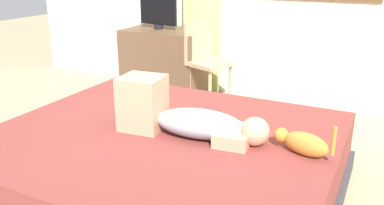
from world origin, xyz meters
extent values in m
plane|color=tan|center=(0.00, 0.00, 0.00)|extent=(16.00, 16.00, 0.00)
cube|color=#38383D|center=(-0.04, -0.08, 0.07)|extent=(2.14, 1.86, 0.14)
cube|color=brown|center=(-0.04, -0.08, 0.29)|extent=(2.08, 1.81, 0.30)
ellipsoid|color=#8C939E|center=(0.19, -0.03, 0.53)|extent=(0.58, 0.31, 0.17)
sphere|color=tan|center=(0.53, 0.00, 0.53)|extent=(0.17, 0.17, 0.17)
cube|color=tan|center=(-0.19, -0.07, 0.61)|extent=(0.28, 0.26, 0.34)
cube|color=tan|center=(0.41, -0.01, 0.48)|extent=(0.23, 0.30, 0.08)
ellipsoid|color=#C67A2D|center=(0.82, 0.00, 0.51)|extent=(0.28, 0.18, 0.13)
sphere|color=#C67A2D|center=(0.67, 0.04, 0.52)|extent=(0.08, 0.08, 0.08)
cylinder|color=#C67A2D|center=(0.96, -0.04, 0.57)|extent=(0.03, 0.03, 0.16)
cube|color=brown|center=(-1.13, 1.81, 0.37)|extent=(0.90, 0.56, 0.74)
cylinder|color=black|center=(-1.20, 1.81, 0.77)|extent=(0.10, 0.10, 0.05)
cube|color=black|center=(-1.20, 1.81, 0.94)|extent=(0.48, 0.09, 0.30)
cylinder|color=teal|center=(-0.73, 1.71, 0.79)|extent=(0.07, 0.07, 0.10)
cylinder|color=tan|center=(-0.30, 1.73, 0.22)|extent=(0.04, 0.04, 0.44)
cylinder|color=tan|center=(-0.41, 1.45, 0.22)|extent=(0.04, 0.04, 0.44)
cylinder|color=tan|center=(-0.59, 1.84, 0.22)|extent=(0.04, 0.04, 0.44)
cylinder|color=tan|center=(-0.69, 1.55, 0.22)|extent=(0.04, 0.04, 0.44)
cube|color=tan|center=(-0.50, 1.64, 0.46)|extent=(0.49, 0.49, 0.04)
cube|color=tan|center=(-0.66, 1.70, 0.67)|extent=(0.17, 0.37, 0.38)
camera|label=1|loc=(1.17, -2.09, 1.45)|focal=38.13mm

